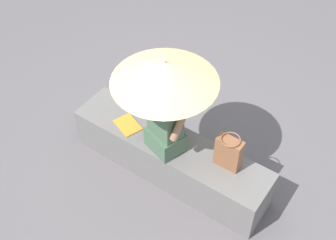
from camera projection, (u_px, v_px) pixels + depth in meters
ground_plane at (170, 171)px, 4.88m from camera, size 14.00×14.00×0.00m
stone_bench at (170, 157)px, 4.71m from camera, size 2.17×0.50×0.48m
person_seated at (166, 120)px, 4.20m from camera, size 0.51×0.37×0.90m
parasol at (165, 72)px, 3.88m from camera, size 0.98×0.98×1.05m
handbag_black at (229, 152)px, 4.20m from camera, size 0.25×0.19×0.36m
magazine at (128, 125)px, 4.69m from camera, size 0.33×0.29×0.01m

